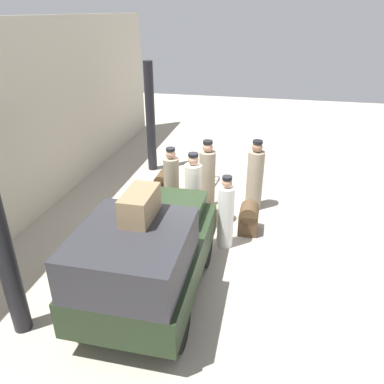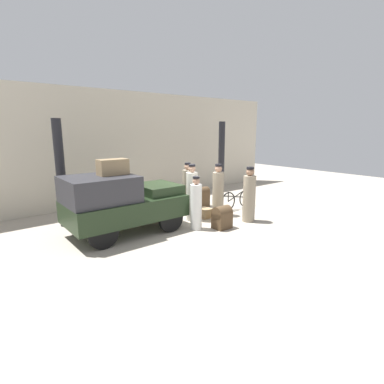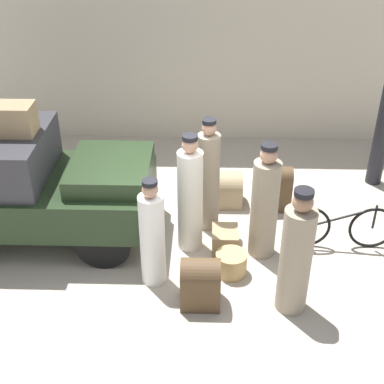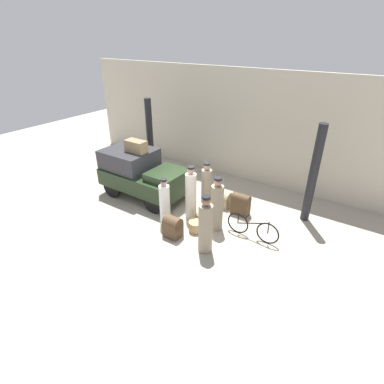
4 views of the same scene
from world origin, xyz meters
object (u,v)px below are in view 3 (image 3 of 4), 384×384
Objects in this scene: porter_carrying_trunk at (190,198)px; trunk_umber_medium at (272,187)px; bicycle at (340,227)px; trunk_barrel_dark at (227,189)px; wicker_basket at (231,263)px; truck at (29,181)px; porter_standing_middle at (152,237)px; trunk_wicker_pale at (200,282)px; conductor_in_dark_uniform at (296,257)px; porter_lifting_near_truck at (264,206)px; trunk_on_truck_roof at (6,119)px; trunk_large_brown at (225,239)px; porter_with_bicycle at (208,179)px.

porter_carrying_trunk is 1.79m from trunk_umber_medium.
trunk_barrel_dark is (-1.67, 1.20, -0.09)m from bicycle.
wicker_basket is at bearing -45.82° from porter_carrying_trunk.
truck reaches higher than porter_standing_middle.
porter_carrying_trunk is at bearing 97.95° from trunk_wicker_pale.
porter_standing_middle is 2.06× the size of trunk_umber_medium.
conductor_in_dark_uniform is (-0.88, -1.32, 0.46)m from bicycle.
trunk_on_truck_roof is (-3.68, 0.38, 1.14)m from porter_lifting_near_truck.
trunk_on_truck_roof is at bearing -162.84° from trunk_barrel_dark.
trunk_wicker_pale is (-2.08, -1.29, -0.01)m from bicycle.
trunk_umber_medium is (3.78, 0.84, -0.54)m from truck.
conductor_in_dark_uniform is 2.56× the size of trunk_wicker_pale.
bicycle is at bearing 17.08° from porter_standing_middle.
trunk_barrel_dark is (0.05, 1.29, 0.11)m from trunk_large_brown.
trunk_wicker_pale is (-0.36, -1.20, 0.20)m from trunk_large_brown.
trunk_wicker_pale is at bearing 178.66° from conductor_in_dark_uniform.
porter_carrying_trunk is 2.32× the size of trunk_on_truck_roof.
trunk_wicker_pale is at bearing -99.32° from trunk_barrel_dark.
wicker_basket is at bearing -113.23° from trunk_umber_medium.
truck is 4.14× the size of trunk_on_truck_roof.
truck is 5.61× the size of trunk_barrel_dark.
conductor_in_dark_uniform is at bearing -89.38° from trunk_umber_medium.
wicker_basket is 1.42m from porter_with_bicycle.
trunk_barrel_dark is 3.74m from trunk_on_truck_roof.
trunk_large_brown is at bearing 172.13° from porter_lifting_near_truck.
trunk_barrel_dark is at bearing 18.04° from truck.
trunk_umber_medium is at bearing 90.62° from conductor_in_dark_uniform.
trunk_wicker_pale is at bearing -92.76° from porter_with_bicycle.
trunk_on_truck_roof reaches higher than trunk_umber_medium.
porter_standing_middle is at bearing -117.61° from trunk_barrel_dark.
truck is 1.84× the size of porter_lifting_near_truck.
porter_carrying_trunk is 1.15× the size of porter_standing_middle.
trunk_wicker_pale is at bearing -82.05° from porter_carrying_trunk.
trunk_large_brown is (0.53, -0.05, -0.70)m from porter_carrying_trunk.
trunk_large_brown is (-0.07, 0.57, -0.00)m from wicker_basket.
wicker_basket is at bearing 139.29° from conductor_in_dark_uniform.
truck is at bearing 163.82° from wicker_basket.
porter_with_bicycle is 0.97m from trunk_large_brown.
porter_carrying_trunk is at bearing 174.84° from trunk_large_brown.
wicker_basket is 0.25× the size of porter_lifting_near_truck.
trunk_umber_medium is (0.74, 1.72, 0.25)m from wicker_basket.
trunk_barrel_dark is at bearing 62.39° from porter_standing_middle.
porter_with_bicycle reaches higher than truck.
trunk_large_brown is 3.63m from trunk_on_truck_roof.
trunk_umber_medium is (1.17, 2.35, 0.06)m from trunk_wicker_pale.
bicycle reaches higher than wicker_basket.
trunk_on_truck_roof reaches higher than porter_with_bicycle.
porter_lifting_near_truck is 3.87m from trunk_on_truck_roof.
trunk_wicker_pale is at bearing -34.55° from porter_standing_middle.
trunk_barrel_dark is (-0.78, 2.52, -0.56)m from conductor_in_dark_uniform.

